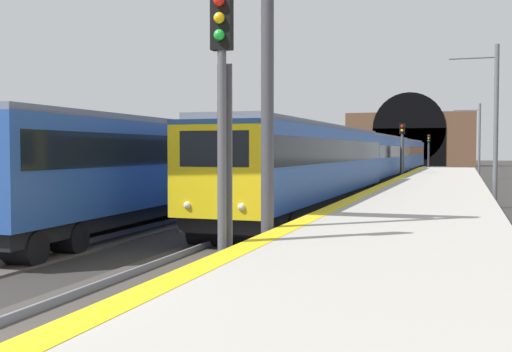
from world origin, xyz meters
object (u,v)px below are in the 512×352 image
at_px(train_main_approaching, 377,157).
at_px(overhead_signal_gantry, 87,24).
at_px(railway_signal_near, 222,117).
at_px(catenary_mast_far, 495,124).
at_px(train_adjacent_platform, 232,160).
at_px(railway_signal_mid, 402,150).
at_px(catenary_mast_near, 479,140).
at_px(railway_signal_far, 429,149).

xyz_separation_m(train_main_approaching, overhead_signal_gantry, (-33.92, 2.49, 3.57)).
bearing_deg(railway_signal_near, train_main_approaching, -177.02).
bearing_deg(train_main_approaching, catenary_mast_far, 27.04).
relative_size(train_main_approaching, railway_signal_near, 11.33).
bearing_deg(train_adjacent_platform, train_main_approaching, -17.54).
height_order(railway_signal_mid, overhead_signal_gantry, overhead_signal_gantry).
relative_size(railway_signal_mid, catenary_mast_near, 0.66).
relative_size(railway_signal_mid, catenary_mast_far, 0.60).
distance_m(railway_signal_near, railway_signal_far, 72.76).
bearing_deg(railway_signal_far, overhead_signal_gantry, -3.57).
bearing_deg(railway_signal_near, train_adjacent_platform, -160.25).
relative_size(overhead_signal_gantry, catenary_mast_far, 1.20).
bearing_deg(railway_signal_far, train_main_approaching, -2.98).
distance_m(train_main_approaching, overhead_signal_gantry, 34.19).
relative_size(train_main_approaching, catenary_mast_far, 8.26).
bearing_deg(overhead_signal_gantry, train_adjacent_platform, 8.48).
bearing_deg(railway_signal_near, catenary_mast_far, 165.25).
xyz_separation_m(train_adjacent_platform, railway_signal_far, (53.63, -6.87, 0.62)).
distance_m(railway_signal_mid, overhead_signal_gantry, 33.54).
xyz_separation_m(train_main_approaching, railway_signal_near, (-36.37, -1.90, 1.19)).
xyz_separation_m(railway_signal_near, railway_signal_far, (72.76, 0.00, -0.52)).
relative_size(railway_signal_near, catenary_mast_far, 0.73).
relative_size(overhead_signal_gantry, catenary_mast_near, 1.31).
bearing_deg(catenary_mast_far, train_main_approaching, 26.14).
distance_m(railway_signal_far, overhead_signal_gantry, 70.50).
distance_m(train_main_approaching, catenary_mast_far, 17.04).
bearing_deg(railway_signal_near, overhead_signal_gantry, -119.27).
xyz_separation_m(overhead_signal_gantry, catenary_mast_near, (49.62, -9.94, -2.11)).
bearing_deg(catenary_mast_far, catenary_mast_near, 0.02).
xyz_separation_m(catenary_mast_near, catenary_mast_far, (-30.92, -0.01, 0.32)).
relative_size(railway_signal_far, catenary_mast_far, 0.61).
bearing_deg(railway_signal_far, catenary_mast_far, 6.16).
xyz_separation_m(railway_signal_mid, railway_signal_far, (37.18, 0.00, 0.12)).
xyz_separation_m(railway_signal_near, catenary_mast_far, (21.15, -5.57, 0.59)).
distance_m(train_adjacent_platform, railway_signal_mid, 17.83).
relative_size(train_main_approaching, catenary_mast_near, 9.02).
bearing_deg(train_main_approaching, railway_signal_far, 177.92).
relative_size(railway_signal_mid, overhead_signal_gantry, 0.50).
relative_size(railway_signal_far, catenary_mast_near, 0.66).
relative_size(train_main_approaching, railway_signal_mid, 13.76).
height_order(railway_signal_far, catenary_mast_far, catenary_mast_far).
distance_m(train_main_approaching, railway_signal_mid, 2.13).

